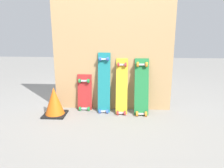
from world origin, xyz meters
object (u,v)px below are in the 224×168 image
at_px(skateboard_red, 85,94).
at_px(skateboard_green, 142,89).
at_px(skateboard_teal, 104,85).
at_px(skateboard_yellow, 122,89).
at_px(traffic_cone, 54,102).

xyz_separation_m(skateboard_red, skateboard_green, (0.82, -0.09, 0.12)).
bearing_deg(skateboard_teal, skateboard_yellow, -6.85).
bearing_deg(skateboard_teal, skateboard_red, 171.89).
distance_m(skateboard_teal, traffic_cone, 0.72).
bearing_deg(skateboard_red, traffic_cone, -146.63).
distance_m(skateboard_yellow, skateboard_green, 0.28).
relative_size(skateboard_teal, skateboard_yellow, 1.10).
height_order(skateboard_yellow, skateboard_green, skateboard_green).
height_order(skateboard_red, skateboard_yellow, skateboard_yellow).
relative_size(skateboard_red, skateboard_yellow, 0.71).
height_order(skateboard_red, skateboard_green, skateboard_green).
height_order(skateboard_red, skateboard_teal, skateboard_teal).
xyz_separation_m(skateboard_teal, traffic_cone, (-0.67, -0.21, -0.19)).
distance_m(skateboard_red, traffic_cone, 0.45).
bearing_deg(skateboard_red, skateboard_teal, -8.11).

